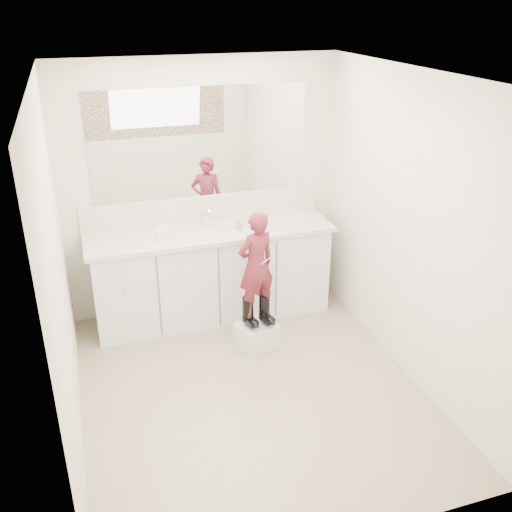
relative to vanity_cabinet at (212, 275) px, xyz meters
name	(u,v)px	position (x,y,z in m)	size (l,w,h in m)	color
floor	(251,388)	(0.00, -1.23, -0.42)	(3.00, 3.00, 0.00)	#8E745D
ceiling	(249,76)	(0.00, -1.23, 1.97)	(3.00, 3.00, 0.00)	white
wall_back	(202,189)	(0.00, 0.27, 0.77)	(2.60, 2.60, 0.00)	beige
wall_front	(342,372)	(0.00, -2.73, 0.77)	(2.60, 2.60, 0.00)	beige
wall_left	(58,276)	(-1.30, -1.23, 0.78)	(3.00, 3.00, 0.00)	beige
wall_right	(410,230)	(1.30, -1.23, 0.78)	(3.00, 3.00, 0.00)	beige
vanity_cabinet	(212,275)	(0.00, 0.00, 0.00)	(2.20, 0.55, 0.85)	silver
countertop	(211,233)	(0.00, -0.01, 0.45)	(2.28, 0.58, 0.04)	beige
backsplash	(204,208)	(0.00, 0.26, 0.59)	(2.28, 0.03, 0.25)	beige
mirror	(201,143)	(0.00, 0.26, 1.22)	(2.00, 0.02, 1.00)	white
dot_panel	(347,289)	(0.00, -2.71, 1.22)	(2.00, 0.01, 1.20)	#472819
faucet	(207,220)	(0.00, 0.15, 0.52)	(0.08, 0.08, 0.10)	silver
cup	(239,225)	(0.26, -0.06, 0.50)	(0.09, 0.09, 0.08)	beige
soap_bottle	(162,230)	(-0.45, -0.06, 0.55)	(0.08, 0.08, 0.17)	white
step_stool	(257,335)	(0.24, -0.66, -0.32)	(0.33, 0.28, 0.21)	silver
boot_left	(248,311)	(0.16, -0.64, -0.07)	(0.10, 0.19, 0.28)	black
boot_right	(264,309)	(0.31, -0.64, -0.07)	(0.10, 0.19, 0.28)	black
toddler	(256,265)	(0.24, -0.64, 0.36)	(0.35, 0.23, 0.95)	#9D3043
toothbrush	(267,260)	(0.31, -0.72, 0.44)	(0.01, 0.01, 0.14)	#F35EB7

